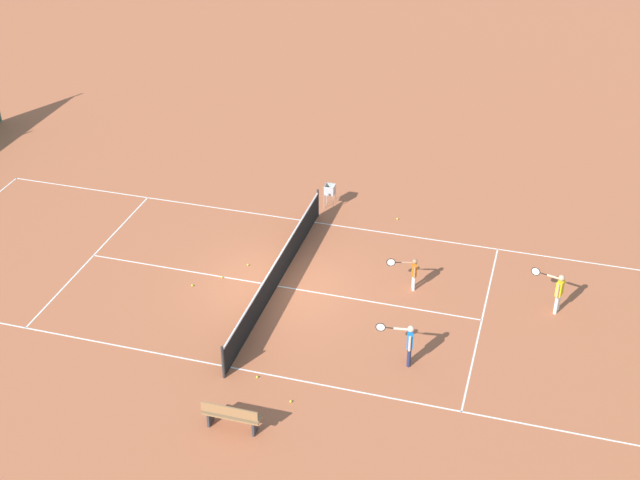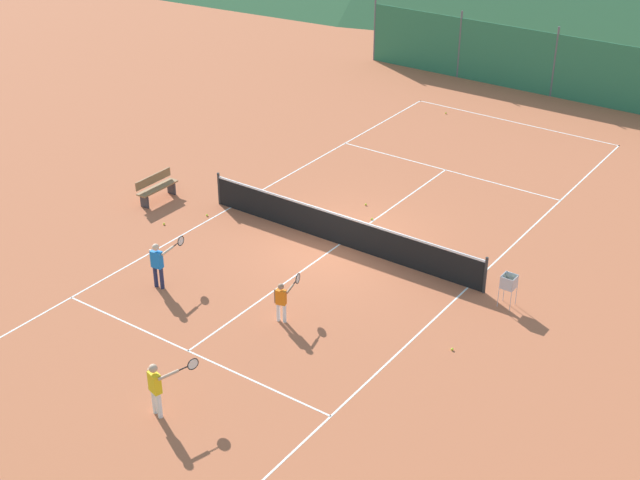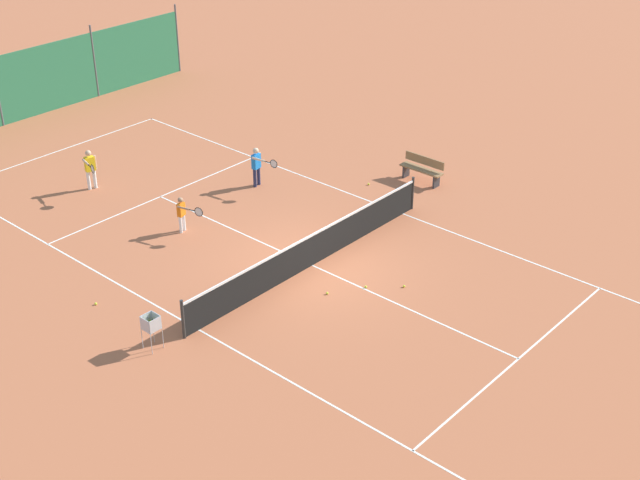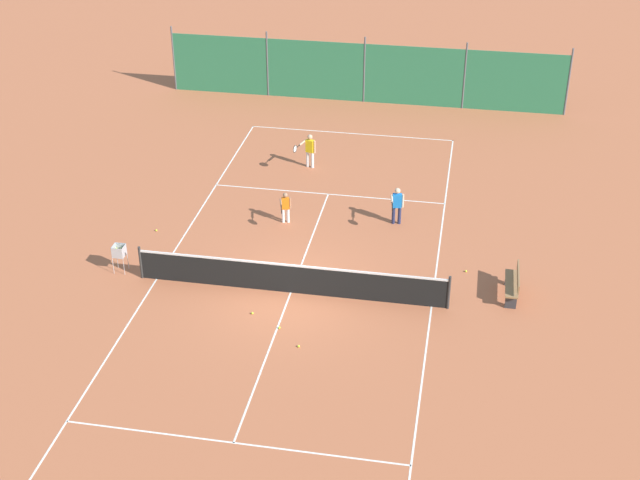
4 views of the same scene
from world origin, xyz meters
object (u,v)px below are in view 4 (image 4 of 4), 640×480
player_near_baseline (285,206)px  tennis_ball_near_corner (299,346)px  tennis_net (291,278)px  ball_hopper (119,252)px  tennis_ball_mid_court (279,328)px  tennis_ball_service_box (441,290)px  tennis_ball_alley_right (156,230)px  tennis_ball_by_net_right (466,271)px  courtside_bench (513,284)px  tennis_ball_by_net_left (252,313)px  player_far_baseline (309,149)px  player_far_service (397,204)px

player_near_baseline → tennis_ball_near_corner: bearing=105.1°
tennis_net → ball_hopper: 5.32m
tennis_ball_mid_court → tennis_ball_service_box: 5.03m
player_near_baseline → ball_hopper: player_near_baseline is taller
tennis_net → tennis_ball_alley_right: tennis_net is taller
tennis_ball_by_net_right → courtside_bench: size_ratio=0.04×
tennis_ball_service_box → courtside_bench: size_ratio=0.04×
tennis_ball_by_net_left → courtside_bench: bearing=-162.9°
tennis_ball_near_corner → tennis_ball_alley_right: (5.84, -5.33, 0.00)m
tennis_ball_by_net_right → tennis_ball_near_corner: bearing=47.3°
tennis_ball_mid_court → tennis_ball_service_box: size_ratio=1.00×
player_near_baseline → tennis_ball_by_net_right: size_ratio=16.56×
player_far_baseline → tennis_ball_by_net_left: player_far_baseline is taller
tennis_ball_mid_court → tennis_ball_by_net_left: (0.90, -0.55, 0.00)m
player_far_service → ball_hopper: player_far_service is taller
tennis_ball_service_box → tennis_ball_alley_right: bearing=-11.4°
tennis_ball_mid_court → tennis_ball_alley_right: 6.90m
tennis_ball_near_corner → tennis_ball_by_net_right: size_ratio=1.00×
player_near_baseline → ball_hopper: size_ratio=1.23×
player_far_service → tennis_ball_mid_court: bearing=68.8°
tennis_ball_alley_right → tennis_ball_by_net_right: size_ratio=1.00×
player_far_service → tennis_ball_mid_court: (2.52, 6.48, -0.73)m
player_far_service → player_far_baseline: bearing=-46.0°
tennis_ball_service_box → tennis_ball_near_corner: same height
player_near_baseline → player_far_baseline: bearing=-89.6°
player_near_baseline → tennis_ball_by_net_left: (-0.20, 5.34, -0.61)m
tennis_ball_alley_right → courtside_bench: courtside_bench is taller
player_far_baseline → ball_hopper: 9.23m
tennis_ball_by_net_left → tennis_ball_by_net_right: size_ratio=1.00×
tennis_net → tennis_ball_by_net_left: tennis_net is taller
tennis_net → tennis_ball_by_net_right: tennis_net is taller
player_far_service → tennis_ball_by_net_right: size_ratio=19.79×
tennis_ball_by_net_left → player_far_baseline: bearing=-88.6°
tennis_net → player_near_baseline: player_near_baseline is taller
tennis_ball_service_box → player_far_service: bearing=-65.4°
tennis_net → tennis_ball_service_box: tennis_net is taller
player_near_baseline → player_far_service: size_ratio=0.84×
courtside_bench → tennis_ball_mid_court: bearing=23.6°
tennis_ball_near_corner → courtside_bench: (-5.59, -3.48, 0.42)m
tennis_ball_by_net_left → player_far_service: bearing=-119.9°
tennis_net → ball_hopper: tennis_net is taller
tennis_ball_near_corner → tennis_ball_by_net_left: same height
tennis_net → tennis_ball_by_net_left: 1.60m
tennis_ball_by_net_left → courtside_bench: courtside_bench is taller
tennis_ball_alley_right → tennis_ball_mid_court: bearing=138.3°
player_near_baseline → tennis_ball_service_box: bearing=149.2°
tennis_ball_mid_court → tennis_ball_service_box: (-4.25, -2.69, 0.00)m
ball_hopper → tennis_ball_service_box: bearing=-176.3°
player_far_service → ball_hopper: (7.89, 4.41, -0.10)m
tennis_ball_service_box → tennis_ball_by_net_left: bearing=22.6°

